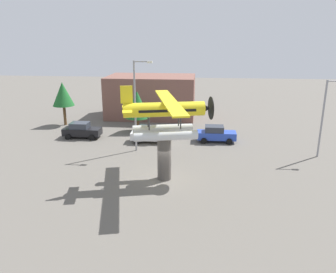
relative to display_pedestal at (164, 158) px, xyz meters
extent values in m
plane|color=#605B54|center=(0.00, 0.00, -1.78)|extent=(140.00, 140.00, 0.00)
cylinder|color=#4C4742|center=(0.00, 0.00, 0.00)|extent=(1.10, 1.10, 3.56)
cylinder|color=silver|center=(0.23, -0.97, 2.13)|extent=(4.83, 1.80, 0.70)
cylinder|color=#333338|center=(1.28, -0.21, 2.93)|extent=(0.12, 0.12, 0.90)
cylinder|color=#333338|center=(-1.05, -0.77, 2.93)|extent=(0.12, 0.12, 0.90)
cylinder|color=silver|center=(-0.23, 0.97, 2.13)|extent=(4.83, 1.80, 0.70)
cylinder|color=#333338|center=(1.05, 0.77, 2.93)|extent=(0.12, 0.12, 0.90)
cylinder|color=#333338|center=(-1.28, 0.21, 2.93)|extent=(0.12, 0.12, 0.90)
cylinder|color=yellow|center=(0.00, 0.00, 3.93)|extent=(6.29, 2.52, 1.10)
cube|color=black|center=(0.19, 0.05, 3.93)|extent=(4.49, 2.12, 0.20)
cone|color=#262628|center=(3.16, 0.76, 3.93)|extent=(0.89, 1.02, 0.88)
cylinder|color=black|center=(3.55, 0.85, 3.93)|extent=(0.46, 1.76, 1.80)
cube|color=yellow|center=(0.39, 0.09, 4.54)|extent=(3.50, 10.37, 0.12)
cube|color=yellow|center=(-2.72, -0.65, 4.03)|extent=(1.33, 2.89, 0.10)
cube|color=yellow|center=(-2.72, -0.65, 5.13)|extent=(0.90, 0.33, 1.30)
cube|color=black|center=(-10.50, 10.48, -1.06)|extent=(4.20, 1.70, 0.80)
cube|color=#2D333D|center=(-10.75, 10.48, -0.34)|extent=(2.00, 1.56, 0.64)
cylinder|color=black|center=(-9.15, 9.58, -1.46)|extent=(0.64, 0.22, 0.64)
cylinder|color=black|center=(-9.15, 11.38, -1.46)|extent=(0.64, 0.22, 0.64)
cylinder|color=black|center=(-11.85, 9.58, -1.46)|extent=(0.64, 0.22, 0.64)
cylinder|color=black|center=(-11.85, 11.38, -1.46)|extent=(0.64, 0.22, 0.64)
cube|color=white|center=(-2.55, 9.63, -1.06)|extent=(4.20, 1.70, 0.80)
cube|color=#2D333D|center=(-2.80, 9.63, -0.34)|extent=(2.00, 1.56, 0.64)
cylinder|color=black|center=(-1.20, 8.73, -1.46)|extent=(0.64, 0.22, 0.64)
cylinder|color=black|center=(-1.20, 10.53, -1.46)|extent=(0.64, 0.22, 0.64)
cylinder|color=black|center=(-3.90, 8.73, -1.46)|extent=(0.64, 0.22, 0.64)
cylinder|color=black|center=(-3.90, 10.53, -1.46)|extent=(0.64, 0.22, 0.64)
cube|color=#2847B7|center=(4.56, 10.49, -1.06)|extent=(4.20, 1.70, 0.80)
cube|color=#2D333D|center=(4.31, 10.49, -0.34)|extent=(2.00, 1.56, 0.64)
cylinder|color=black|center=(5.91, 9.59, -1.46)|extent=(0.64, 0.22, 0.64)
cylinder|color=black|center=(5.91, 11.39, -1.46)|extent=(0.64, 0.22, 0.64)
cylinder|color=black|center=(3.21, 9.59, -1.46)|extent=(0.64, 0.22, 0.64)
cylinder|color=black|center=(3.21, 11.39, -1.46)|extent=(0.64, 0.22, 0.64)
cylinder|color=gray|center=(-3.58, 6.69, 2.67)|extent=(0.18, 0.18, 8.90)
cylinder|color=gray|center=(-2.78, 6.69, 7.02)|extent=(1.60, 0.12, 0.12)
cube|color=silver|center=(-2.08, 6.69, 6.97)|extent=(0.50, 0.28, 0.20)
cylinder|color=gray|center=(14.03, 6.64, 1.87)|extent=(0.18, 0.18, 7.30)
cube|color=brown|center=(-4.25, 22.00, 1.10)|extent=(12.16, 7.73, 5.76)
cylinder|color=brown|center=(-14.71, 15.87, -0.51)|extent=(0.36, 0.36, 2.54)
cone|color=#1E6028|center=(-14.71, 15.87, 2.26)|extent=(2.70, 2.70, 3.00)
cylinder|color=brown|center=(-4.74, 13.67, -0.92)|extent=(0.36, 0.36, 1.72)
cone|color=#1E6028|center=(-4.74, 13.67, 1.55)|extent=(2.89, 2.89, 3.22)
camera|label=1|loc=(2.74, -24.67, 9.22)|focal=35.63mm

